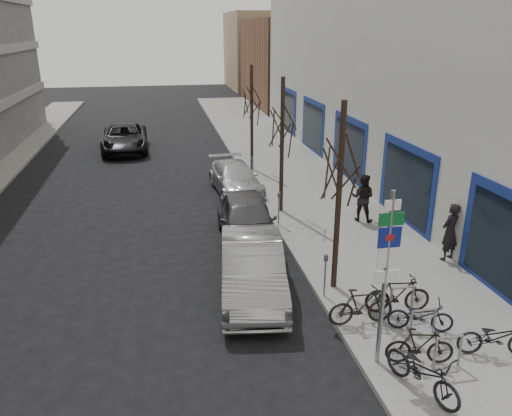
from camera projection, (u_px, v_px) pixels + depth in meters
name	position (u px, v px, depth m)	size (l,w,h in m)	color
ground	(273.00, 380.00, 10.86)	(120.00, 120.00, 0.00)	black
sidewalk_east	(325.00, 209.00, 20.87)	(5.00, 70.00, 0.15)	slate
brick_building_far	(312.00, 62.00, 48.73)	(12.00, 14.00, 8.00)	brown
tan_building_far	(281.00, 50.00, 62.50)	(13.00, 12.00, 9.00)	#937A5B
highway_sign_pole	(386.00, 270.00, 10.44)	(0.55, 0.10, 4.20)	gray
bike_rack	(423.00, 321.00, 11.87)	(0.66, 2.26, 0.83)	gray
tree_near	(341.00, 153.00, 13.16)	(1.80, 1.80, 5.50)	black
tree_mid	(282.00, 114.00, 19.15)	(1.80, 1.80, 5.50)	black
tree_far	(252.00, 93.00, 25.15)	(1.80, 1.80, 5.50)	black
meter_front	(325.00, 272.00, 13.70)	(0.10, 0.08, 1.27)	gray
meter_mid	(279.00, 206.00, 18.78)	(0.10, 0.08, 1.27)	gray
meter_back	(252.00, 168.00, 23.85)	(0.10, 0.08, 1.27)	gray
bike_near_left	(423.00, 368.00, 10.12)	(0.57, 1.88, 1.15)	black
bike_near_right	(420.00, 345.00, 11.02)	(0.46, 1.53, 0.93)	black
bike_mid_curb	(421.00, 313.00, 12.24)	(0.48, 1.59, 0.97)	black
bike_mid_inner	(361.00, 306.00, 12.49)	(0.51, 1.70, 1.03)	black
bike_far_curb	(497.00, 334.00, 11.31)	(0.53, 1.75, 1.07)	black
bike_far_inner	(398.00, 294.00, 13.02)	(0.52, 1.75, 1.07)	black
parked_car_front	(252.00, 268.00, 14.15)	(1.72, 4.93, 1.62)	#9A9A9F
parked_car_mid	(247.00, 220.00, 17.65)	(1.95, 4.86, 1.66)	#4A4A4F
parked_car_back	(235.00, 178.00, 22.98)	(1.90, 4.67, 1.36)	#B3B3B9
lane_car	(125.00, 138.00, 30.75)	(2.67, 5.79, 1.61)	black
pedestrian_near	(450.00, 232.00, 15.87)	(0.70, 0.46, 1.91)	black
pedestrian_far	(363.00, 197.00, 19.14)	(0.70, 0.47, 1.89)	black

